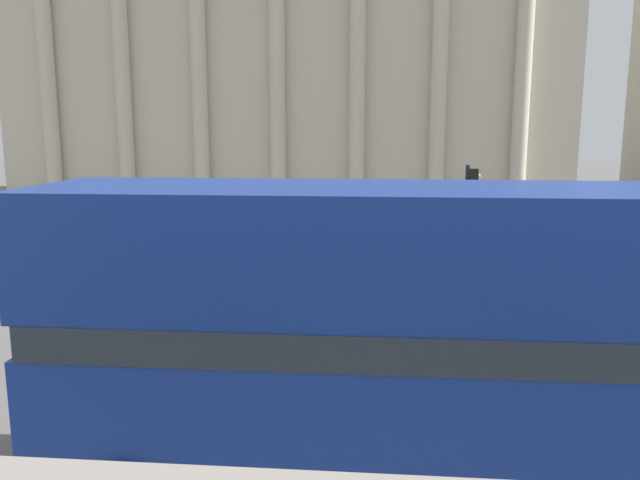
{
  "coord_description": "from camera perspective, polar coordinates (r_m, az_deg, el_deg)",
  "views": [
    {
      "loc": [
        -0.17,
        -2.06,
        4.92
      ],
      "look_at": [
        -1.74,
        15.87,
        1.72
      ],
      "focal_mm": 35.0,
      "sensor_mm": 36.0,
      "label": 1
    }
  ],
  "objects": [
    {
      "name": "pedestrian_white",
      "position": [
        32.97,
        2.97,
        3.32
      ],
      "size": [
        0.32,
        0.32,
        1.8
      ],
      "rotation": [
        0.0,
        0.0,
        4.14
      ],
      "color": "#282B33",
      "rests_on": "ground_plane"
    },
    {
      "name": "plaza_building_left",
      "position": [
        45.73,
        -2.3,
        20.43
      ],
      "size": [
        34.91,
        16.99,
        26.28
      ],
      "color": "beige",
      "rests_on": "ground_plane"
    },
    {
      "name": "car_navy",
      "position": [
        28.08,
        12.23,
        1.21
      ],
      "size": [
        4.2,
        1.93,
        1.35
      ],
      "rotation": [
        0.0,
        0.0,
        4.24
      ],
      "color": "black",
      "rests_on": "ground_plane"
    },
    {
      "name": "double_decker_bus",
      "position": [
        8.35,
        12.85,
        -8.21
      ],
      "size": [
        10.99,
        2.62,
        4.21
      ],
      "rotation": [
        0.0,
        0.0,
        -0.07
      ],
      "color": "black",
      "rests_on": "ground_plane"
    },
    {
      "name": "pedestrian_grey",
      "position": [
        21.22,
        7.16,
        -0.47
      ],
      "size": [
        0.32,
        0.32,
        1.83
      ],
      "rotation": [
        0.0,
        0.0,
        0.03
      ],
      "color": "#282B33",
      "rests_on": "ground_plane"
    },
    {
      "name": "pedestrian_yellow",
      "position": [
        32.31,
        16.2,
        2.57
      ],
      "size": [
        0.32,
        0.32,
        1.6
      ],
      "rotation": [
        0.0,
        0.0,
        0.25
      ],
      "color": "#282B33",
      "rests_on": "ground_plane"
    },
    {
      "name": "traffic_light_near",
      "position": [
        12.11,
        13.25,
        -1.75
      ],
      "size": [
        0.42,
        0.24,
        3.81
      ],
      "color": "black",
      "rests_on": "ground_plane"
    },
    {
      "name": "traffic_light_mid",
      "position": [
        17.87,
        13.43,
        2.27
      ],
      "size": [
        0.42,
        0.24,
        3.95
      ],
      "color": "black",
      "rests_on": "ground_plane"
    },
    {
      "name": "car_maroon",
      "position": [
        29.5,
        24.45,
        0.95
      ],
      "size": [
        4.2,
        1.93,
        1.35
      ],
      "rotation": [
        0.0,
        0.0,
        2.02
      ],
      "color": "black",
      "rests_on": "ground_plane"
    }
  ]
}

